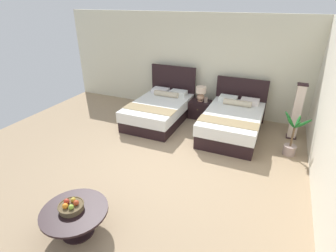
{
  "coord_description": "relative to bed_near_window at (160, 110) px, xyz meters",
  "views": [
    {
      "loc": [
        1.92,
        -4.13,
        3.14
      ],
      "look_at": [
        -0.13,
        0.58,
        0.63
      ],
      "focal_mm": 28.14,
      "sensor_mm": 36.0,
      "label": 1
    }
  ],
  "objects": [
    {
      "name": "ground_plane",
      "position": [
        1.01,
        -2.02,
        -0.34
      ],
      "size": [
        9.28,
        10.13,
        0.02
      ],
      "primitive_type": "cube",
      "color": "#9D8465"
    },
    {
      "name": "wall_back",
      "position": [
        1.01,
        1.24,
        1.08
      ],
      "size": [
        9.28,
        0.12,
        2.81
      ],
      "primitive_type": "cube",
      "color": "beige",
      "rests_on": "ground"
    },
    {
      "name": "wall_side_right",
      "position": [
        3.86,
        -1.62,
        1.08
      ],
      "size": [
        0.12,
        5.73,
        2.81
      ],
      "primitive_type": "cube",
      "color": "beige",
      "rests_on": "ground"
    },
    {
      "name": "bed_near_window",
      "position": [
        0.0,
        0.0,
        0.0
      ],
      "size": [
        1.39,
        2.14,
        1.35
      ],
      "color": "black",
      "rests_on": "ground"
    },
    {
      "name": "bed_near_corner",
      "position": [
        2.03,
        -0.01,
        0.01
      ],
      "size": [
        1.38,
        2.15,
        1.2
      ],
      "color": "black",
      "rests_on": "ground"
    },
    {
      "name": "nightstand",
      "position": [
        0.97,
        0.65,
        -0.08
      ],
      "size": [
        0.58,
        0.47,
        0.5
      ],
      "color": "black",
      "rests_on": "ground"
    },
    {
      "name": "table_lamp",
      "position": [
        0.97,
        0.67,
        0.42
      ],
      "size": [
        0.3,
        0.3,
        0.42
      ],
      "color": "tan",
      "rests_on": "nightstand"
    },
    {
      "name": "vase",
      "position": [
        1.14,
        0.61,
        0.25
      ],
      "size": [
        0.1,
        0.1,
        0.15
      ],
      "color": "gray",
      "rests_on": "nightstand"
    },
    {
      "name": "coffee_table",
      "position": [
        0.57,
        -4.09,
        -0.0
      ],
      "size": [
        0.95,
        0.95,
        0.42
      ],
      "color": "black",
      "rests_on": "ground"
    },
    {
      "name": "fruit_bowl",
      "position": [
        0.53,
        -4.09,
        0.15
      ],
      "size": [
        0.36,
        0.36,
        0.15
      ],
      "color": "brown",
      "rests_on": "coffee_table"
    },
    {
      "name": "floor_lamp_corner",
      "position": [
        3.44,
        0.4,
        0.36
      ],
      "size": [
        0.23,
        0.23,
        1.38
      ],
      "color": "black",
      "rests_on": "ground"
    },
    {
      "name": "potted_palm",
      "position": [
        3.4,
        -0.49,
        -0.02
      ],
      "size": [
        0.58,
        0.58,
        0.96
      ],
      "color": "#A48C84",
      "rests_on": "ground"
    }
  ]
}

